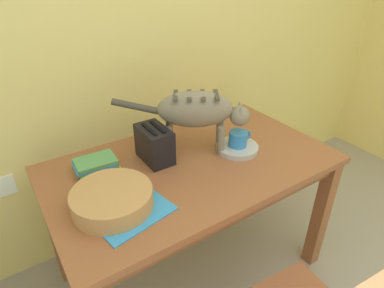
% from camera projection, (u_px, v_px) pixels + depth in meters
% --- Properties ---
extents(wall_rear, '(4.70, 0.11, 2.50)m').
position_uv_depth(wall_rear, '(148.00, 34.00, 1.79)').
color(wall_rear, '#EDD873').
rests_on(wall_rear, ground_plane).
extents(dining_table, '(1.37, 0.80, 0.76)m').
position_uv_depth(dining_table, '(192.00, 177.00, 1.62)').
color(dining_table, brown).
rests_on(dining_table, ground_plane).
extents(cat, '(0.58, 0.39, 0.32)m').
position_uv_depth(cat, '(198.00, 112.00, 1.56)').
color(cat, '#7F7257').
rests_on(cat, dining_table).
extents(saucer_bowl, '(0.22, 0.22, 0.03)m').
position_uv_depth(saucer_bowl, '(237.00, 148.00, 1.66)').
color(saucer_bowl, '#B4B2A7').
rests_on(saucer_bowl, dining_table).
extents(coffee_mug, '(0.13, 0.09, 0.08)m').
position_uv_depth(coffee_mug, '(238.00, 139.00, 1.64)').
color(coffee_mug, '#2F7FC2').
rests_on(coffee_mug, saucer_bowl).
extents(magazine, '(0.32, 0.24, 0.01)m').
position_uv_depth(magazine, '(134.00, 214.00, 1.25)').
color(magazine, '#3693D0').
rests_on(magazine, dining_table).
extents(book_stack, '(0.20, 0.15, 0.06)m').
position_uv_depth(book_stack, '(96.00, 165.00, 1.50)').
color(book_stack, gold).
rests_on(book_stack, dining_table).
extents(wicker_basket, '(0.32, 0.32, 0.08)m').
position_uv_depth(wicker_basket, '(112.00, 199.00, 1.27)').
color(wicker_basket, '#BF884A').
rests_on(wicker_basket, dining_table).
extents(toaster, '(0.12, 0.20, 0.18)m').
position_uv_depth(toaster, '(155.00, 144.00, 1.55)').
color(toaster, black).
rests_on(toaster, dining_table).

